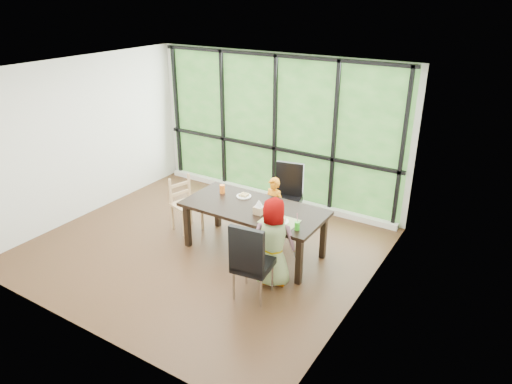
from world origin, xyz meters
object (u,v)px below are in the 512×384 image
(dining_table, at_px, (254,229))
(green_cup, at_px, (297,226))
(chair_window_leather, at_px, (286,197))
(tissue_box, at_px, (259,210))
(child_older, at_px, (272,242))
(plate_far, at_px, (244,196))
(chair_interior_leather, at_px, (253,260))
(orange_cup, at_px, (222,189))
(chair_end_beech, at_px, (186,205))
(child_toddler, at_px, (274,208))
(plate_near, at_px, (280,221))

(dining_table, distance_m, green_cup, 1.01)
(chair_window_leather, xyz_separation_m, tissue_box, (0.16, -1.12, 0.27))
(child_older, xyz_separation_m, plate_far, (-0.95, 0.78, 0.13))
(dining_table, xyz_separation_m, plate_far, (-0.33, 0.23, 0.38))
(chair_window_leather, xyz_separation_m, chair_interior_leather, (0.56, -1.91, 0.00))
(chair_interior_leather, xyz_separation_m, orange_cup, (-1.27, 1.12, 0.28))
(child_older, bearing_deg, tissue_box, -63.02)
(plate_far, relative_size, tissue_box, 1.75)
(chair_end_beech, relative_size, tissue_box, 6.89)
(chair_interior_leather, height_order, child_toddler, chair_interior_leather)
(chair_interior_leather, bearing_deg, green_cup, -120.78)
(chair_end_beech, bearing_deg, plate_far, -61.49)
(chair_interior_leather, xyz_separation_m, green_cup, (0.28, 0.65, 0.27))
(chair_interior_leather, distance_m, plate_near, 0.76)
(chair_window_leather, bearing_deg, child_toddler, -103.98)
(plate_near, height_order, green_cup, green_cup)
(dining_table, relative_size, child_older, 1.70)
(chair_window_leather, xyz_separation_m, orange_cup, (-0.71, -0.79, 0.28))
(green_cup, bearing_deg, chair_window_leather, 123.80)
(plate_near, distance_m, tissue_box, 0.39)
(chair_interior_leather, bearing_deg, plate_far, -59.96)
(chair_end_beech, xyz_separation_m, plate_far, (0.99, 0.20, 0.31))
(child_older, relative_size, plate_near, 5.14)
(child_toddler, xyz_separation_m, orange_cup, (-0.69, -0.42, 0.32))
(chair_window_leather, distance_m, green_cup, 1.54)
(child_toddler, distance_m, plate_near, 1.01)
(plate_far, relative_size, green_cup, 2.01)
(child_toddler, bearing_deg, plate_far, -123.87)
(plate_near, relative_size, tissue_box, 1.86)
(chair_window_leather, distance_m, tissue_box, 1.16)
(chair_window_leather, bearing_deg, green_cup, -67.32)
(green_cup, relative_size, tissue_box, 0.87)
(chair_window_leather, xyz_separation_m, child_older, (0.61, -1.52, 0.08))
(chair_interior_leather, distance_m, child_older, 0.40)
(chair_window_leather, distance_m, child_toddler, 0.38)
(child_older, relative_size, tissue_box, 9.53)
(plate_far, bearing_deg, orange_cup, -171.35)
(green_cup, bearing_deg, tissue_box, 168.41)
(chair_window_leather, relative_size, plate_far, 4.71)
(dining_table, relative_size, chair_interior_leather, 1.96)
(chair_interior_leather, bearing_deg, child_older, -104.18)
(chair_interior_leather, bearing_deg, chair_end_beech, -34.73)
(chair_interior_leather, xyz_separation_m, tissue_box, (-0.40, 0.79, 0.27))
(plate_far, distance_m, plate_near, 0.99)
(child_toddler, relative_size, child_older, 0.80)
(child_older, bearing_deg, child_toddler, -82.39)
(chair_interior_leather, distance_m, orange_cup, 1.72)
(dining_table, relative_size, child_toddler, 2.12)
(plate_far, bearing_deg, green_cup, -23.75)
(chair_end_beech, relative_size, child_toddler, 0.90)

